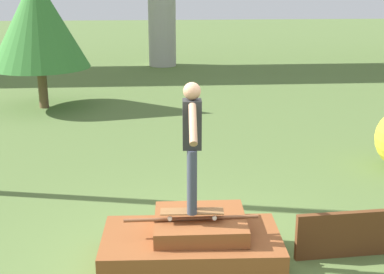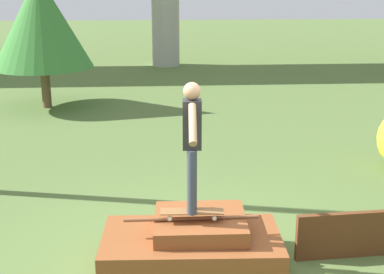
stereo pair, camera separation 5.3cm
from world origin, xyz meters
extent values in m
plane|color=#567038|center=(0.00, 0.00, 0.00)|extent=(80.00, 80.00, 0.00)
cube|color=brown|center=(0.00, 0.00, 0.20)|extent=(2.27, 1.28, 0.40)
cube|color=brown|center=(0.12, 0.10, 0.50)|extent=(1.19, 1.05, 0.22)
cylinder|color=brown|center=(0.00, 0.00, 0.62)|extent=(1.67, 0.05, 0.05)
cube|color=#5B3319|center=(1.98, 0.03, 0.31)|extent=(1.31, 0.18, 0.62)
cube|color=brown|center=(0.01, -0.02, 0.72)|extent=(0.78, 0.23, 0.01)
cylinder|color=silver|center=(0.28, 0.05, 0.67)|extent=(0.06, 0.03, 0.05)
cylinder|color=silver|center=(0.27, -0.11, 0.67)|extent=(0.06, 0.03, 0.05)
cylinder|color=silver|center=(-0.26, 0.08, 0.67)|extent=(0.06, 0.03, 0.05)
cylinder|color=silver|center=(-0.27, -0.09, 0.67)|extent=(0.06, 0.03, 0.05)
cylinder|color=#383D4C|center=(0.01, 0.07, 1.14)|extent=(0.12, 0.12, 0.81)
cylinder|color=#383D4C|center=(0.00, -0.10, 1.14)|extent=(0.12, 0.12, 0.81)
cube|color=black|center=(0.01, -0.02, 1.83)|extent=(0.23, 0.22, 0.58)
sphere|color=#A37556|center=(0.01, -0.02, 2.23)|extent=(0.21, 0.21, 0.21)
cylinder|color=#A37556|center=(0.02, 0.33, 1.93)|extent=(0.11, 0.53, 0.39)
cylinder|color=#A37556|center=(-0.01, -0.36, 1.93)|extent=(0.11, 0.53, 0.39)
cylinder|color=brown|center=(-3.45, 8.73, 0.56)|extent=(0.25, 0.25, 1.12)
cone|color=#387A33|center=(-3.45, 8.73, 2.35)|extent=(2.67, 2.67, 2.46)
camera|label=1|loc=(-0.45, -6.01, 3.48)|focal=50.00mm
camera|label=2|loc=(-0.40, -6.02, 3.48)|focal=50.00mm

